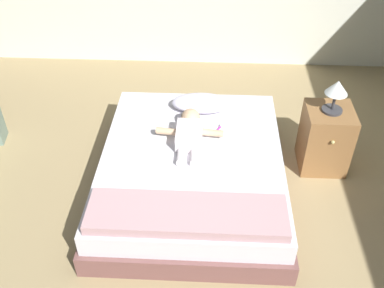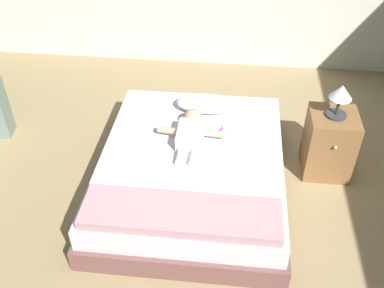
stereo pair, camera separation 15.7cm
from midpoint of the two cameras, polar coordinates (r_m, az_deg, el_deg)
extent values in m
plane|color=#99835A|center=(3.22, -1.88, -15.08)|extent=(8.00, 8.00, 0.00)
cube|color=brown|center=(3.65, -1.23, -4.55)|extent=(1.49, 1.84, 0.18)
cube|color=silver|center=(3.53, -1.27, -2.42)|extent=(1.43, 1.76, 0.18)
ellipsoid|color=silver|center=(3.94, 0.11, 5.31)|extent=(0.53, 0.29, 0.13)
cube|color=white|center=(3.56, -1.62, 1.09)|extent=(0.21, 0.30, 0.13)
sphere|color=tan|center=(3.72, -1.38, 3.39)|extent=(0.16, 0.16, 0.16)
cylinder|color=tan|center=(3.61, -4.51, 1.62)|extent=(0.19, 0.08, 0.06)
cylinder|color=tan|center=(3.58, 1.38, 1.45)|extent=(0.18, 0.08, 0.06)
cylinder|color=white|center=(3.40, -2.77, -1.63)|extent=(0.06, 0.17, 0.06)
cylinder|color=white|center=(3.40, -1.01, -1.69)|extent=(0.06, 0.17, 0.06)
cube|color=purple|center=(3.71, 2.15, 1.84)|extent=(0.06, 0.11, 0.01)
cube|color=white|center=(3.75, 2.58, 2.45)|extent=(0.02, 0.03, 0.01)
cube|color=brown|center=(3.90, 15.77, 0.67)|extent=(0.39, 0.39, 0.57)
sphere|color=tan|center=(3.66, 16.63, 0.20)|extent=(0.03, 0.03, 0.03)
cylinder|color=#333338|center=(3.73, 16.54, 4.24)|extent=(0.17, 0.17, 0.02)
cylinder|color=#333338|center=(3.68, 16.78, 5.31)|extent=(0.02, 0.02, 0.15)
cone|color=silver|center=(3.62, 17.16, 7.03)|extent=(0.18, 0.18, 0.11)
cube|color=#B68F93|center=(2.97, -2.19, -9.14)|extent=(1.34, 0.37, 0.07)
camera|label=1|loc=(0.08, -91.32, -1.06)|focal=41.14mm
camera|label=2|loc=(0.08, 88.68, 1.06)|focal=41.14mm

